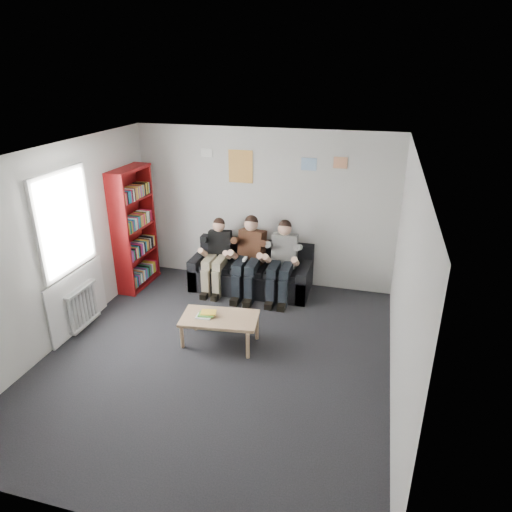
# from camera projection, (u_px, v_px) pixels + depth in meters

# --- Properties ---
(room_shell) EXTENTS (5.00, 5.00, 5.00)m
(room_shell) POSITION_uv_depth(u_px,v_px,m) (214.00, 266.00, 5.61)
(room_shell) COLOR black
(room_shell) RESTS_ON ground
(sofa) EXTENTS (2.04, 0.83, 0.79)m
(sofa) POSITION_uv_depth(u_px,v_px,m) (252.00, 273.00, 7.93)
(sofa) COLOR black
(sofa) RESTS_ON ground
(bookshelf) EXTENTS (0.31, 0.94, 2.09)m
(bookshelf) POSITION_uv_depth(u_px,v_px,m) (135.00, 229.00, 7.76)
(bookshelf) COLOR maroon
(bookshelf) RESTS_ON ground
(coffee_table) EXTENTS (1.05, 0.58, 0.42)m
(coffee_table) POSITION_uv_depth(u_px,v_px,m) (220.00, 320.00, 6.30)
(coffee_table) COLOR tan
(coffee_table) RESTS_ON ground
(game_cases) EXTENTS (0.25, 0.22, 0.05)m
(game_cases) POSITION_uv_depth(u_px,v_px,m) (206.00, 314.00, 6.30)
(game_cases) COLOR white
(game_cases) RESTS_ON coffee_table
(person_left) EXTENTS (0.38, 0.82, 1.25)m
(person_left) POSITION_uv_depth(u_px,v_px,m) (217.00, 256.00, 7.77)
(person_left) COLOR black
(person_left) RESTS_ON sofa
(person_middle) EXTENTS (0.43, 0.91, 1.34)m
(person_middle) POSITION_uv_depth(u_px,v_px,m) (249.00, 258.00, 7.61)
(person_middle) COLOR #542E1C
(person_middle) RESTS_ON sofa
(person_right) EXTENTS (0.41, 0.88, 1.31)m
(person_right) POSITION_uv_depth(u_px,v_px,m) (282.00, 262.00, 7.48)
(person_right) COLOR silver
(person_right) RESTS_ON sofa
(radiator) EXTENTS (0.10, 0.64, 0.60)m
(radiator) POSITION_uv_depth(u_px,v_px,m) (83.00, 307.00, 6.69)
(radiator) COLOR silver
(radiator) RESTS_ON ground
(window) EXTENTS (0.05, 1.30, 2.36)m
(window) POSITION_uv_depth(u_px,v_px,m) (71.00, 264.00, 6.45)
(window) COLOR white
(window) RESTS_ON room_shell
(poster_large) EXTENTS (0.42, 0.01, 0.55)m
(poster_large) POSITION_uv_depth(u_px,v_px,m) (241.00, 167.00, 7.64)
(poster_large) COLOR #E3DD50
(poster_large) RESTS_ON room_shell
(poster_blue) EXTENTS (0.25, 0.01, 0.20)m
(poster_blue) POSITION_uv_depth(u_px,v_px,m) (309.00, 164.00, 7.33)
(poster_blue) COLOR #4095DC
(poster_blue) RESTS_ON room_shell
(poster_pink) EXTENTS (0.22, 0.01, 0.18)m
(poster_pink) POSITION_uv_depth(u_px,v_px,m) (340.00, 163.00, 7.19)
(poster_pink) COLOR #E24689
(poster_pink) RESTS_ON room_shell
(poster_sign) EXTENTS (0.20, 0.01, 0.14)m
(poster_sign) POSITION_uv_depth(u_px,v_px,m) (207.00, 153.00, 7.71)
(poster_sign) COLOR white
(poster_sign) RESTS_ON room_shell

